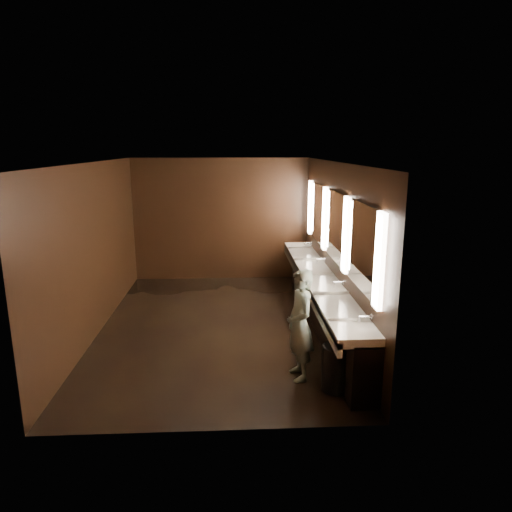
{
  "coord_description": "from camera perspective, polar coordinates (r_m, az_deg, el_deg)",
  "views": [
    {
      "loc": [
        0.27,
        -7.45,
        3.05
      ],
      "look_at": [
        0.66,
        0.0,
        1.25
      ],
      "focal_mm": 32.0,
      "sensor_mm": 36.0,
      "label": 1
    }
  ],
  "objects": [
    {
      "name": "trash_bin",
      "position": [
        6.08,
        10.05,
        -13.6
      ],
      "size": [
        0.44,
        0.44,
        0.59
      ],
      "primitive_type": "cylinder",
      "rotation": [
        0.0,
        0.0,
        -0.16
      ],
      "color": "black",
      "rests_on": "floor"
    },
    {
      "name": "mirror_band",
      "position": [
        7.75,
        9.84,
        3.71
      ],
      "size": [
        0.06,
        5.03,
        1.15
      ],
      "color": "#FFE7CD",
      "rests_on": "wall_right"
    },
    {
      "name": "sink_counter",
      "position": [
        8.02,
        8.17,
        -5.15
      ],
      "size": [
        0.55,
        5.4,
        1.01
      ],
      "color": "black",
      "rests_on": "floor"
    },
    {
      "name": "wall_left",
      "position": [
        7.96,
        -19.47,
        0.81
      ],
      "size": [
        0.02,
        6.0,
        2.8
      ],
      "primitive_type": "cube",
      "color": "black",
      "rests_on": "floor"
    },
    {
      "name": "wall_right",
      "position": [
        7.82,
        9.88,
        1.18
      ],
      "size": [
        0.02,
        6.0,
        2.8
      ],
      "primitive_type": "cube",
      "color": "black",
      "rests_on": "floor"
    },
    {
      "name": "wall_front",
      "position": [
        4.75,
        -6.08,
        -6.85
      ],
      "size": [
        4.0,
        0.02,
        2.8
      ],
      "primitive_type": "cube",
      "color": "black",
      "rests_on": "floor"
    },
    {
      "name": "wall_back",
      "position": [
        10.58,
        -4.41,
        4.56
      ],
      "size": [
        4.0,
        0.02,
        2.8
      ],
      "primitive_type": "cube",
      "color": "black",
      "rests_on": "floor"
    },
    {
      "name": "ceiling",
      "position": [
        7.46,
        -5.15,
        11.59
      ],
      "size": [
        4.0,
        6.0,
        0.02
      ],
      "primitive_type": "cube",
      "color": "#2D2D2B",
      "rests_on": "wall_back"
    },
    {
      "name": "person",
      "position": [
        6.12,
        5.52,
        -8.56
      ],
      "size": [
        0.45,
        0.6,
        1.51
      ],
      "primitive_type": "imported",
      "rotation": [
        0.0,
        0.0,
        -1.39
      ],
      "color": "#8CC6D2",
      "rests_on": "floor"
    },
    {
      "name": "floor",
      "position": [
        8.05,
        -4.72,
        -8.74
      ],
      "size": [
        6.0,
        6.0,
        0.0
      ],
      "primitive_type": "plane",
      "color": "black",
      "rests_on": "ground"
    }
  ]
}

